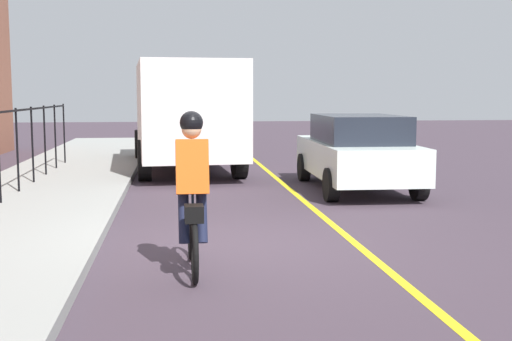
# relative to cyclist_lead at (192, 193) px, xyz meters

# --- Properties ---
(ground_plane) EXTENTS (80.00, 80.00, 0.00)m
(ground_plane) POSITION_rel_cyclist_lead_xyz_m (1.30, -0.62, -0.91)
(ground_plane) COLOR #3F333E
(lane_line_centre) EXTENTS (36.00, 0.12, 0.01)m
(lane_line_centre) POSITION_rel_cyclist_lead_xyz_m (1.30, -2.22, -0.91)
(lane_line_centre) COLOR yellow
(lane_line_centre) RESTS_ON ground
(cyclist_lead) EXTENTS (1.71, 0.37, 1.83)m
(cyclist_lead) POSITION_rel_cyclist_lead_xyz_m (0.00, 0.00, 0.00)
(cyclist_lead) COLOR black
(cyclist_lead) RESTS_ON ground
(patrol_sedan) EXTENTS (4.44, 2.00, 1.58)m
(patrol_sedan) POSITION_rel_cyclist_lead_xyz_m (6.06, -3.60, -0.09)
(patrol_sedan) COLOR white
(patrol_sedan) RESTS_ON ground
(box_truck_background) EXTENTS (6.86, 2.93, 2.78)m
(box_truck_background) POSITION_rel_cyclist_lead_xyz_m (10.00, -0.08, 0.64)
(box_truck_background) COLOR silver
(box_truck_background) RESTS_ON ground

